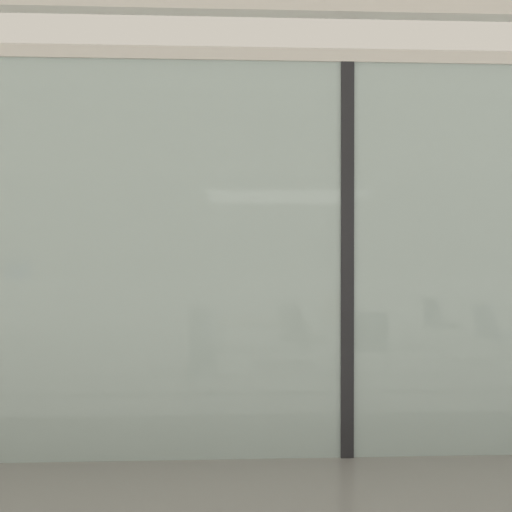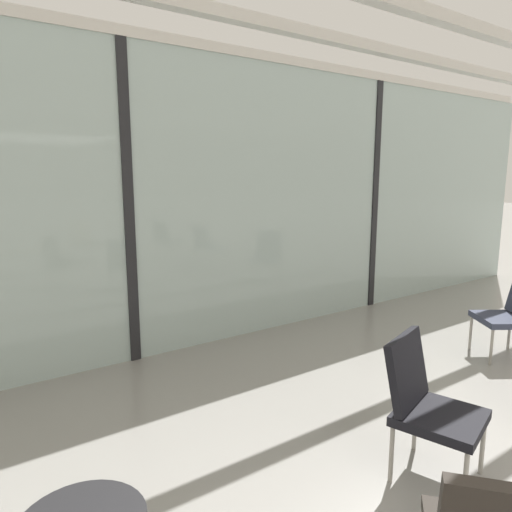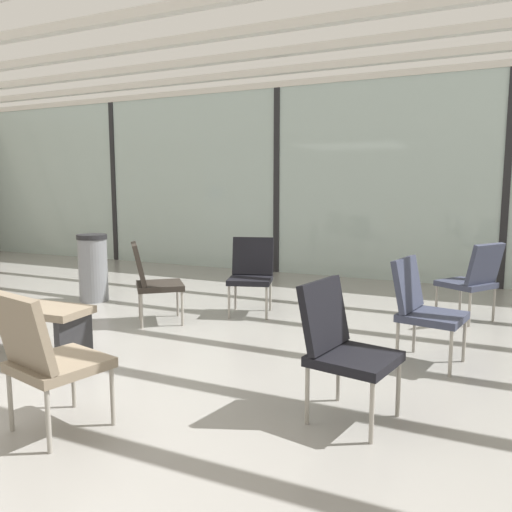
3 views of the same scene
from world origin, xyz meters
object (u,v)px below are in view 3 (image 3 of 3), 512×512
(lounge_chair_5, at_px, (342,342))
(trash_bin, at_px, (93,268))
(waiting_bench, at_px, (11,315))
(lounge_chair_3, at_px, (422,304))
(parked_airplane, at_px, (389,166))
(lounge_chair_1, at_px, (251,271))
(lounge_chair_2, at_px, (151,278))
(lounge_chair_4, at_px, (45,353))
(lounge_chair_0, at_px, (474,277))

(lounge_chair_5, relative_size, trash_bin, 1.01)
(waiting_bench, bearing_deg, lounge_chair_3, -160.95)
(lounge_chair_3, distance_m, waiting_bench, 3.49)
(parked_airplane, xyz_separation_m, lounge_chair_5, (1.42, -9.11, -1.45))
(lounge_chair_3, distance_m, trash_bin, 4.16)
(lounge_chair_1, height_order, lounge_chair_2, same)
(lounge_chair_1, relative_size, lounge_chair_4, 1.00)
(parked_airplane, relative_size, lounge_chair_1, 12.70)
(parked_airplane, distance_m, waiting_bench, 9.42)
(lounge_chair_2, distance_m, trash_bin, 1.44)
(lounge_chair_0, bearing_deg, lounge_chair_5, 20.07)
(lounge_chair_3, relative_size, lounge_chair_5, 1.00)
(lounge_chair_0, xyz_separation_m, trash_bin, (-4.45, -0.95, -0.06))
(lounge_chair_1, bearing_deg, lounge_chair_3, -42.18)
(lounge_chair_1, distance_m, waiting_bench, 2.57)
(lounge_chair_3, height_order, lounge_chair_5, same)
(parked_airplane, height_order, lounge_chair_0, parked_airplane)
(lounge_chair_1, xyz_separation_m, lounge_chair_5, (1.68, -2.20, 0.00))
(lounge_chair_1, height_order, trash_bin, lounge_chair_1)
(parked_airplane, bearing_deg, waiting_bench, -99.14)
(parked_airplane, height_order, lounge_chair_2, parked_airplane)
(lounge_chair_2, bearing_deg, lounge_chair_5, -159.07)
(parked_airplane, relative_size, lounge_chair_3, 12.70)
(lounge_chair_4, xyz_separation_m, trash_bin, (-2.28, 2.85, -0.06))
(lounge_chair_0, distance_m, lounge_chair_1, 2.44)
(trash_bin, bearing_deg, lounge_chair_2, -22.80)
(lounge_chair_1, bearing_deg, lounge_chair_5, -70.17)
(lounge_chair_2, relative_size, trash_bin, 1.01)
(waiting_bench, distance_m, trash_bin, 2.15)
(lounge_chair_1, distance_m, lounge_chair_4, 3.16)
(lounge_chair_5, bearing_deg, lounge_chair_0, -2.40)
(lounge_chair_0, xyz_separation_m, lounge_chair_2, (-3.13, -1.51, 0.00))
(lounge_chair_2, height_order, trash_bin, lounge_chair_2)
(lounge_chair_3, bearing_deg, trash_bin, 91.94)
(parked_airplane, bearing_deg, lounge_chair_2, -97.61)
(parked_airplane, relative_size, trash_bin, 12.86)
(lounge_chair_4, distance_m, trash_bin, 3.65)
(parked_airplane, relative_size, waiting_bench, 7.27)
(lounge_chair_4, height_order, waiting_bench, lounge_chair_4)
(lounge_chair_0, xyz_separation_m, lounge_chair_4, (-2.18, -3.80, 0.00))
(lounge_chair_3, relative_size, trash_bin, 1.01)
(lounge_chair_2, height_order, waiting_bench, lounge_chair_2)
(lounge_chair_2, xyz_separation_m, lounge_chair_5, (2.46, -1.35, 0.00))
(lounge_chair_5, bearing_deg, parked_airplane, 19.70)
(lounge_chair_3, height_order, trash_bin, lounge_chair_3)
(trash_bin, bearing_deg, lounge_chair_4, -51.43)
(lounge_chair_0, bearing_deg, lounge_chair_3, 21.00)
(parked_airplane, xyz_separation_m, lounge_chair_3, (1.75, -7.83, -1.45))
(lounge_chair_3, relative_size, waiting_bench, 0.57)
(lounge_chair_4, xyz_separation_m, lounge_chair_5, (1.51, 0.95, 0.00))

